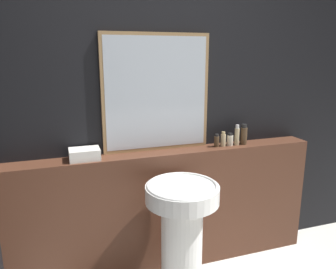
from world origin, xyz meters
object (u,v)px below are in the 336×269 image
Objects in this scene: pedestal_sink at (182,231)px; conditioner_bottle at (223,139)px; towel_stack at (85,154)px; body_wash_bottle at (237,136)px; shampoo_bottle at (217,141)px; hand_soap_bottle at (244,135)px; mirror at (157,93)px; lotion_bottle at (230,140)px.

conditioner_bottle is (0.50, 0.40, 0.51)m from pedestal_sink.
conditioner_bottle reaches higher than towel_stack.
shampoo_bottle is at bearing 180.00° from body_wash_bottle.
hand_soap_bottle is (0.19, 0.00, 0.02)m from conditioner_bottle.
mirror is 0.72m from lotion_bottle.
body_wash_bottle is (0.12, 0.00, 0.02)m from conditioner_bottle.
mirror is at bearing 93.68° from pedestal_sink.
hand_soap_bottle is at bearing 0.00° from conditioner_bottle.
towel_stack is at bearing 180.00° from body_wash_bottle.
mirror reaches higher than body_wash_bottle.
pedestal_sink is at bearing -34.03° from towel_stack.
lotion_bottle is (1.15, 0.00, 0.01)m from towel_stack.
pedestal_sink is at bearing -150.14° from hand_soap_bottle.
towel_stack is at bearing 180.00° from hand_soap_bottle.
hand_soap_bottle is at bearing 0.00° from lotion_bottle.
pedestal_sink is 0.85m from lotion_bottle.
pedestal_sink is 0.86m from towel_stack.
body_wash_bottle is (0.66, -0.08, -0.36)m from mirror.
lotion_bottle is 0.13m from hand_soap_bottle.
mirror is at bearing 172.44° from lotion_bottle.
towel_stack is 1.03m from shampoo_bottle.
body_wash_bottle is at bearing 0.00° from lotion_bottle.
mirror is 8.46× the size of lotion_bottle.
mirror is 0.69m from towel_stack.
shampoo_bottle is 0.88× the size of conditioner_bottle.
shampoo_bottle reaches higher than lotion_bottle.
lotion_bottle is at bearing 180.00° from body_wash_bottle.
towel_stack is (-0.59, 0.40, 0.49)m from pedestal_sink.
conditioner_bottle reaches higher than lotion_bottle.
mirror is 4.16× the size of towel_stack.
lotion_bottle is at bearing 35.05° from pedestal_sink.
lotion_bottle is at bearing 0.00° from conditioner_bottle.
body_wash_bottle reaches higher than pedestal_sink.
mirror is 0.76m from body_wash_bottle.
shampoo_bottle is (0.44, 0.40, 0.50)m from pedestal_sink.
hand_soap_bottle reaches higher than towel_stack.
body_wash_bottle reaches higher than shampoo_bottle.
towel_stack is 2.03× the size of lotion_bottle.
shampoo_bottle is at bearing 180.00° from lotion_bottle.
body_wash_bottle reaches higher than conditioner_bottle.
shampoo_bottle is at bearing 41.75° from pedestal_sink.
lotion_bottle is 0.62× the size of body_wash_bottle.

